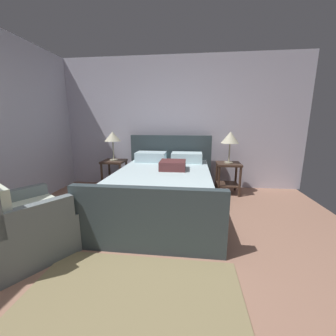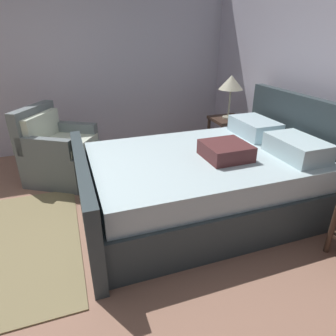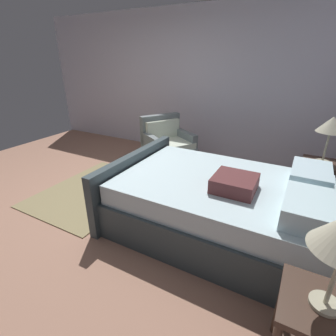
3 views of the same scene
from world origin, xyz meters
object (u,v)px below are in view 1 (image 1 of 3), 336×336
(table_lamp_left, at_px, (113,137))
(bed, at_px, (163,188))
(armchair, at_px, (22,225))
(table_lamp_right, at_px, (230,138))
(nightstand_right, at_px, (228,173))
(nightstand_left, at_px, (114,170))

(table_lamp_left, bearing_deg, bed, -37.53)
(bed, bearing_deg, armchair, -131.62)
(bed, bearing_deg, table_lamp_right, 37.45)
(nightstand_right, relative_size, nightstand_left, 1.00)
(table_lamp_right, distance_m, nightstand_left, 2.36)
(armchair, bearing_deg, nightstand_right, 43.65)
(table_lamp_right, height_order, table_lamp_left, table_lamp_right)
(nightstand_left, bearing_deg, armchair, -92.66)
(table_lamp_right, bearing_deg, table_lamp_left, 179.87)
(bed, relative_size, table_lamp_right, 4.00)
(bed, distance_m, armchair, 1.87)
(bed, bearing_deg, nightstand_left, 142.47)
(nightstand_right, xyz_separation_m, nightstand_left, (-2.26, 0.01, 0.00))
(nightstand_right, bearing_deg, armchair, -136.35)
(bed, xyz_separation_m, armchair, (-1.24, -1.39, 0.01))
(armchair, bearing_deg, table_lamp_left, 87.34)
(nightstand_right, bearing_deg, table_lamp_left, 179.87)
(nightstand_right, xyz_separation_m, table_lamp_left, (-2.26, 0.01, 0.66))
(nightstand_right, distance_m, nightstand_left, 2.26)
(nightstand_right, height_order, nightstand_left, same)
(table_lamp_left, bearing_deg, table_lamp_right, -0.13)
(bed, distance_m, nightstand_right, 1.43)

